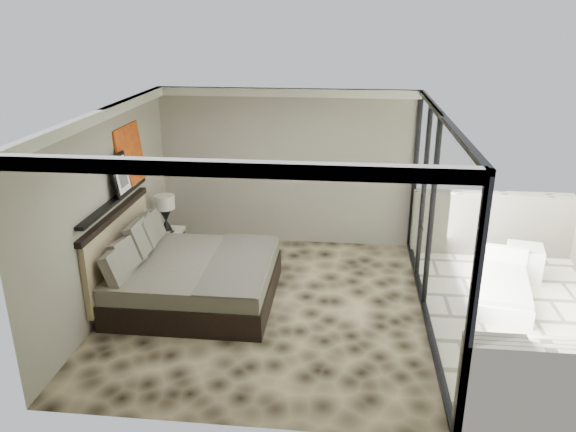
# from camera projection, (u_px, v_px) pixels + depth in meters

# --- Properties ---
(floor) EXTENTS (5.00, 5.00, 0.00)m
(floor) POSITION_uv_depth(u_px,v_px,m) (267.00, 307.00, 8.12)
(floor) COLOR black
(floor) RESTS_ON ground
(ceiling) EXTENTS (4.50, 5.00, 0.02)m
(ceiling) POSITION_uv_depth(u_px,v_px,m) (265.00, 114.00, 7.16)
(ceiling) COLOR silver
(ceiling) RESTS_ON back_wall
(back_wall) EXTENTS (4.50, 0.02, 2.80)m
(back_wall) POSITION_uv_depth(u_px,v_px,m) (286.00, 168.00, 9.96)
(back_wall) COLOR gray
(back_wall) RESTS_ON floor
(left_wall) EXTENTS (0.02, 5.00, 2.80)m
(left_wall) POSITION_uv_depth(u_px,v_px,m) (108.00, 210.00, 7.86)
(left_wall) COLOR gray
(left_wall) RESTS_ON floor
(glass_wall) EXTENTS (0.08, 5.00, 2.80)m
(glass_wall) POSITION_uv_depth(u_px,v_px,m) (434.00, 222.00, 7.41)
(glass_wall) COLOR white
(glass_wall) RESTS_ON floor
(terrace_slab) EXTENTS (3.00, 5.00, 0.12)m
(terrace_slab) POSITION_uv_depth(u_px,v_px,m) (536.00, 325.00, 7.76)
(terrace_slab) COLOR beige
(terrace_slab) RESTS_ON ground
(picture_ledge) EXTENTS (0.12, 2.20, 0.05)m
(picture_ledge) POSITION_uv_depth(u_px,v_px,m) (114.00, 201.00, 7.92)
(picture_ledge) COLOR black
(picture_ledge) RESTS_ON left_wall
(bed) EXTENTS (2.30, 2.23, 1.28)m
(bed) POSITION_uv_depth(u_px,v_px,m) (189.00, 276.00, 8.22)
(bed) COLOR black
(bed) RESTS_ON floor
(nightstand) EXTENTS (0.66, 0.66, 0.52)m
(nightstand) POSITION_uv_depth(u_px,v_px,m) (168.00, 245.00, 9.60)
(nightstand) COLOR black
(nightstand) RESTS_ON floor
(table_lamp) EXTENTS (0.33, 0.33, 0.61)m
(table_lamp) POSITION_uv_depth(u_px,v_px,m) (165.00, 208.00, 9.42)
(table_lamp) COLOR black
(table_lamp) RESTS_ON nightstand
(abstract_canvas) EXTENTS (0.13, 0.90, 0.90)m
(abstract_canvas) POSITION_uv_depth(u_px,v_px,m) (130.00, 155.00, 8.47)
(abstract_canvas) COLOR #AA490E
(abstract_canvas) RESTS_ON picture_ledge
(framed_print) EXTENTS (0.11, 0.50, 0.60)m
(framed_print) POSITION_uv_depth(u_px,v_px,m) (121.00, 175.00, 8.01)
(framed_print) COLOR black
(framed_print) RESTS_ON picture_ledge
(ottoman) EXTENTS (0.62, 0.62, 0.53)m
(ottoman) POSITION_uv_depth(u_px,v_px,m) (524.00, 262.00, 8.93)
(ottoman) COLOR silver
(ottoman) RESTS_ON terrace_slab
(lounger) EXTENTS (1.02, 1.63, 0.59)m
(lounger) POSITION_uv_depth(u_px,v_px,m) (502.00, 288.00, 8.26)
(lounger) COLOR white
(lounger) RESTS_ON terrace_slab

